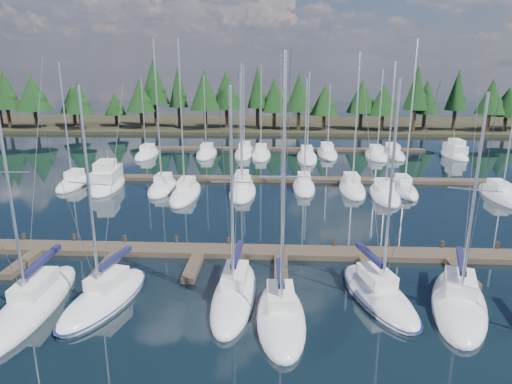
# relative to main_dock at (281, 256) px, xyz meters

# --- Properties ---
(ground) EXTENTS (260.00, 260.00, 0.00)m
(ground) POSITION_rel_main_dock_xyz_m (0.00, 12.64, -0.20)
(ground) COLOR black
(ground) RESTS_ON ground
(far_shore) EXTENTS (220.00, 30.00, 0.60)m
(far_shore) POSITION_rel_main_dock_xyz_m (0.00, 72.64, 0.10)
(far_shore) COLOR #2C2918
(far_shore) RESTS_ON ground
(main_dock) EXTENTS (44.00, 6.13, 0.90)m
(main_dock) POSITION_rel_main_dock_xyz_m (0.00, 0.00, 0.00)
(main_dock) COLOR #483B2D
(main_dock) RESTS_ON ground
(back_docks) EXTENTS (50.00, 21.80, 0.40)m
(back_docks) POSITION_rel_main_dock_xyz_m (0.00, 32.23, -0.00)
(back_docks) COLOR #483B2D
(back_docks) RESTS_ON ground
(front_sailboat_0) EXTENTS (2.90, 10.37, 14.94)m
(front_sailboat_0) POSITION_rel_main_dock_xyz_m (-14.27, -7.82, 0.09)
(front_sailboat_0) COLOR silver
(front_sailboat_0) RESTS_ON ground
(front_sailboat_1) EXTENTS (4.70, 8.63, 13.37)m
(front_sailboat_1) POSITION_rel_main_dock_xyz_m (-10.41, -6.84, 0.08)
(front_sailboat_1) COLOR silver
(front_sailboat_1) RESTS_ON ground
(front_sailboat_2) EXTENTS (2.77, 9.21, 13.36)m
(front_sailboat_2) POSITION_rel_main_dock_xyz_m (-2.80, -6.04, 0.09)
(front_sailboat_2) COLOR silver
(front_sailboat_2) RESTS_ON ground
(front_sailboat_3) EXTENTS (3.04, 8.09, 15.00)m
(front_sailboat_3) POSITION_rel_main_dock_xyz_m (-0.04, -8.37, 0.10)
(front_sailboat_3) COLOR silver
(front_sailboat_3) RESTS_ON ground
(front_sailboat_4) EXTENTS (4.96, 8.94, 13.68)m
(front_sailboat_4) POSITION_rel_main_dock_xyz_m (5.81, -5.62, 0.08)
(front_sailboat_4) COLOR silver
(front_sailboat_4) RESTS_ON ground
(front_sailboat_5) EXTENTS (5.56, 9.64, 13.05)m
(front_sailboat_5) POSITION_rel_main_dock_xyz_m (10.28, -6.34, 0.07)
(front_sailboat_5) COLOR silver
(front_sailboat_5) RESTS_ON ground
(back_sailboat_rows) EXTENTS (49.52, 34.06, 16.83)m
(back_sailboat_rows) POSITION_rel_main_dock_xyz_m (0.43, 28.05, 0.06)
(back_sailboat_rows) COLOR silver
(back_sailboat_rows) RESTS_ON ground
(motor_yacht_left) EXTENTS (4.49, 10.28, 4.98)m
(motor_yacht_left) POSITION_rel_main_dock_xyz_m (-19.82, 19.12, 0.34)
(motor_yacht_left) COLOR silver
(motor_yacht_left) RESTS_ON ground
(motor_yacht_right) EXTENTS (2.91, 8.60, 4.29)m
(motor_yacht_right) POSITION_rel_main_dock_xyz_m (26.49, 39.14, 0.27)
(motor_yacht_right) COLOR silver
(motor_yacht_right) RESTS_ON ground
(tree_line) EXTENTS (184.27, 11.85, 14.09)m
(tree_line) POSITION_rel_main_dock_xyz_m (-3.39, 62.90, 7.23)
(tree_line) COLOR black
(tree_line) RESTS_ON far_shore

